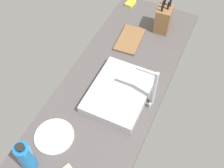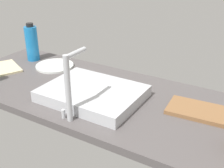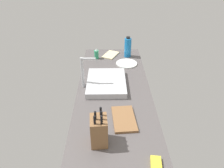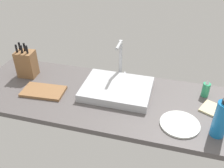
{
  "view_description": "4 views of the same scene",
  "coord_description": "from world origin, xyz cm",
  "px_view_note": "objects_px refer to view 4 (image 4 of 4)",
  "views": [
    {
      "loc": [
        100.76,
        45.22,
        147.82
      ],
      "look_at": [
        5.77,
        0.72,
        9.64
      ],
      "focal_mm": 45.05,
      "sensor_mm": 36.0,
      "label": 1
    },
    {
      "loc": [
        -62.32,
        104.84,
        68.54
      ],
      "look_at": [
        1.83,
        -2.38,
        8.76
      ],
      "focal_mm": 46.17,
      "sensor_mm": 36.0,
      "label": 2
    },
    {
      "loc": [
        -161.72,
        4.03,
        109.69
      ],
      "look_at": [
        -0.35,
        1.54,
        9.22
      ],
      "focal_mm": 35.29,
      "sensor_mm": 36.0,
      "label": 3
    },
    {
      "loc": [
        39.65,
        -125.18,
        100.75
      ],
      "look_at": [
        5.17,
        1.43,
        13.1
      ],
      "focal_mm": 39.83,
      "sensor_mm": 36.0,
      "label": 4
    }
  ],
  "objects_px": {
    "dinner_plate": "(180,124)",
    "dish_towel": "(220,112)",
    "sink_basin": "(117,89)",
    "cutting_board": "(44,91)",
    "water_bottle": "(221,119)",
    "faucet": "(120,57)",
    "knife_block": "(27,63)",
    "soap_bottle": "(206,89)"
  },
  "relations": [
    {
      "from": "water_bottle",
      "to": "knife_block",
      "type": "bearing_deg",
      "value": 167.97
    },
    {
      "from": "cutting_board",
      "to": "dinner_plate",
      "type": "bearing_deg",
      "value": -5.32
    },
    {
      "from": "cutting_board",
      "to": "dinner_plate",
      "type": "distance_m",
      "value": 0.9
    },
    {
      "from": "faucet",
      "to": "dish_towel",
      "type": "relative_size",
      "value": 1.34
    },
    {
      "from": "dinner_plate",
      "to": "water_bottle",
      "type": "bearing_deg",
      "value": -6.89
    },
    {
      "from": "faucet",
      "to": "soap_bottle",
      "type": "xyz_separation_m",
      "value": [
        0.59,
        -0.08,
        -0.11
      ]
    },
    {
      "from": "knife_block",
      "to": "cutting_board",
      "type": "bearing_deg",
      "value": -43.01
    },
    {
      "from": "faucet",
      "to": "dinner_plate",
      "type": "xyz_separation_m",
      "value": [
        0.45,
        -0.41,
        -0.16
      ]
    },
    {
      "from": "faucet",
      "to": "cutting_board",
      "type": "distance_m",
      "value": 0.57
    },
    {
      "from": "faucet",
      "to": "dinner_plate",
      "type": "bearing_deg",
      "value": -42.22
    },
    {
      "from": "knife_block",
      "to": "dish_towel",
      "type": "bearing_deg",
      "value": -7.83
    },
    {
      "from": "sink_basin",
      "to": "knife_block",
      "type": "distance_m",
      "value": 0.69
    },
    {
      "from": "knife_block",
      "to": "dish_towel",
      "type": "xyz_separation_m",
      "value": [
        1.33,
        -0.09,
        -0.09
      ]
    },
    {
      "from": "cutting_board",
      "to": "dinner_plate",
      "type": "xyz_separation_m",
      "value": [
        0.9,
        -0.08,
        -0.0
      ]
    },
    {
      "from": "sink_basin",
      "to": "dish_towel",
      "type": "relative_size",
      "value": 2.11
    },
    {
      "from": "knife_block",
      "to": "water_bottle",
      "type": "relative_size",
      "value": 1.07
    },
    {
      "from": "sink_basin",
      "to": "dinner_plate",
      "type": "height_order",
      "value": "sink_basin"
    },
    {
      "from": "knife_block",
      "to": "dinner_plate",
      "type": "xyz_separation_m",
      "value": [
        1.11,
        -0.25,
        -0.09
      ]
    },
    {
      "from": "faucet",
      "to": "dinner_plate",
      "type": "height_order",
      "value": "faucet"
    },
    {
      "from": "soap_bottle",
      "to": "faucet",
      "type": "bearing_deg",
      "value": 172.48
    },
    {
      "from": "water_bottle",
      "to": "dinner_plate",
      "type": "bearing_deg",
      "value": 173.11
    },
    {
      "from": "faucet",
      "to": "cutting_board",
      "type": "xyz_separation_m",
      "value": [
        -0.45,
        -0.32,
        -0.16
      ]
    },
    {
      "from": "cutting_board",
      "to": "sink_basin",
      "type": "bearing_deg",
      "value": 15.3
    },
    {
      "from": "faucet",
      "to": "dinner_plate",
      "type": "relative_size",
      "value": 1.27
    },
    {
      "from": "water_bottle",
      "to": "faucet",
      "type": "bearing_deg",
      "value": 146.23
    },
    {
      "from": "cutting_board",
      "to": "dinner_plate",
      "type": "height_order",
      "value": "cutting_board"
    },
    {
      "from": "soap_bottle",
      "to": "dish_towel",
      "type": "height_order",
      "value": "soap_bottle"
    },
    {
      "from": "faucet",
      "to": "knife_block",
      "type": "height_order",
      "value": "faucet"
    },
    {
      "from": "water_bottle",
      "to": "dish_towel",
      "type": "xyz_separation_m",
      "value": [
        0.03,
        0.19,
        -0.1
      ]
    },
    {
      "from": "knife_block",
      "to": "dinner_plate",
      "type": "height_order",
      "value": "knife_block"
    },
    {
      "from": "sink_basin",
      "to": "dish_towel",
      "type": "distance_m",
      "value": 0.65
    },
    {
      "from": "dinner_plate",
      "to": "dish_towel",
      "type": "bearing_deg",
      "value": 36.74
    },
    {
      "from": "faucet",
      "to": "sink_basin",
      "type": "bearing_deg",
      "value": -82.46
    },
    {
      "from": "dinner_plate",
      "to": "dish_towel",
      "type": "distance_m",
      "value": 0.28
    },
    {
      "from": "sink_basin",
      "to": "dish_towel",
      "type": "height_order",
      "value": "sink_basin"
    },
    {
      "from": "knife_block",
      "to": "cutting_board",
      "type": "xyz_separation_m",
      "value": [
        0.21,
        -0.17,
        -0.09
      ]
    },
    {
      "from": "sink_basin",
      "to": "cutting_board",
      "type": "height_order",
      "value": "sink_basin"
    },
    {
      "from": "water_bottle",
      "to": "dinner_plate",
      "type": "relative_size",
      "value": 1.04
    },
    {
      "from": "faucet",
      "to": "dish_towel",
      "type": "height_order",
      "value": "faucet"
    },
    {
      "from": "knife_block",
      "to": "soap_bottle",
      "type": "relative_size",
      "value": 2.03
    },
    {
      "from": "water_bottle",
      "to": "dinner_plate",
      "type": "distance_m",
      "value": 0.22
    },
    {
      "from": "sink_basin",
      "to": "soap_bottle",
      "type": "bearing_deg",
      "value": 11.38
    }
  ]
}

